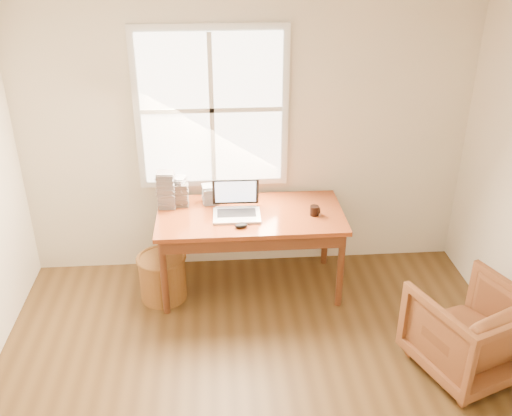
% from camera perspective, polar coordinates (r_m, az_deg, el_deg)
% --- Properties ---
extents(room_shell, '(4.04, 4.54, 2.64)m').
position_cam_1_polar(room_shell, '(3.19, 0.98, -5.06)').
color(room_shell, '#543A1C').
rests_on(room_shell, ground).
extents(desk, '(1.60, 0.80, 0.04)m').
position_cam_1_polar(desk, '(4.90, -0.57, -0.72)').
color(desk, brown).
rests_on(desk, room_shell).
extents(armchair, '(0.94, 0.95, 0.68)m').
position_cam_1_polar(armchair, '(4.51, 20.56, -11.38)').
color(armchair, brown).
rests_on(armchair, room_shell).
extents(wicker_stool, '(0.43, 0.43, 0.40)m').
position_cam_1_polar(wicker_stool, '(5.09, -9.30, -6.88)').
color(wicker_stool, brown).
rests_on(wicker_stool, room_shell).
extents(laptop, '(0.41, 0.43, 0.30)m').
position_cam_1_polar(laptop, '(4.76, -1.97, 0.72)').
color(laptop, silver).
rests_on(laptop, desk).
extents(mouse, '(0.11, 0.08, 0.04)m').
position_cam_1_polar(mouse, '(4.66, -1.49, -1.77)').
color(mouse, black).
rests_on(mouse, desk).
extents(coffee_mug, '(0.10, 0.10, 0.09)m').
position_cam_1_polar(coffee_mug, '(4.86, 5.85, -0.26)').
color(coffee_mug, black).
rests_on(coffee_mug, desk).
extents(cd_stack_a, '(0.17, 0.16, 0.26)m').
position_cam_1_polar(cd_stack_a, '(5.04, -7.82, 1.72)').
color(cd_stack_a, silver).
rests_on(cd_stack_a, desk).
extents(cd_stack_b, '(0.14, 0.12, 0.21)m').
position_cam_1_polar(cd_stack_b, '(5.03, -7.61, 1.38)').
color(cd_stack_b, '#28282D').
rests_on(cd_stack_b, desk).
extents(cd_stack_c, '(0.16, 0.14, 0.33)m').
position_cam_1_polar(cd_stack_c, '(4.98, -8.95, 1.81)').
color(cd_stack_c, '#A5A2B0').
rests_on(cd_stack_c, desk).
extents(cd_stack_d, '(0.15, 0.13, 0.17)m').
position_cam_1_polar(cd_stack_d, '(5.04, -4.56, 1.39)').
color(cd_stack_d, '#ABB1B6').
rests_on(cd_stack_d, desk).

